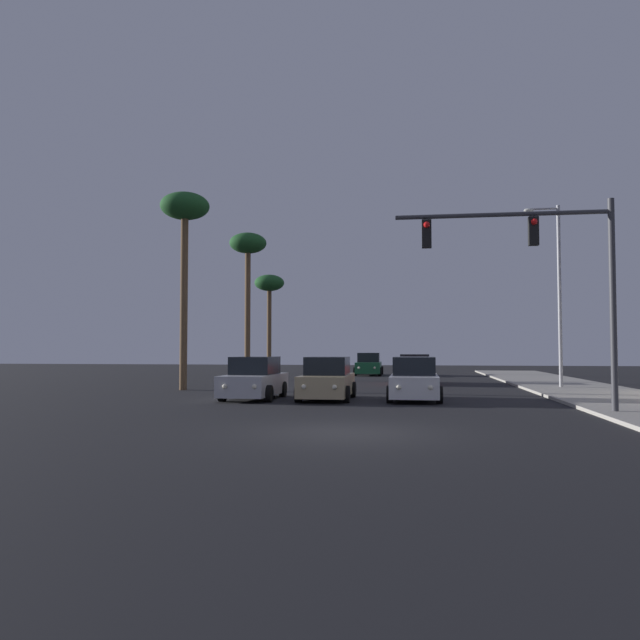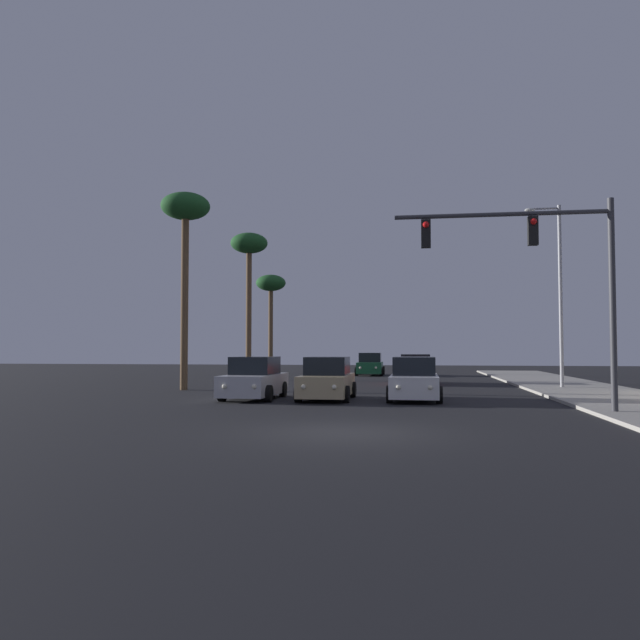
% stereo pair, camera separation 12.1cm
% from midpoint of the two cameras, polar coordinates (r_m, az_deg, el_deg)
% --- Properties ---
extents(ground_plane, '(120.00, 120.00, 0.00)m').
position_cam_midpoint_polar(ground_plane, '(15.24, 2.19, -10.21)').
color(ground_plane, black).
extents(sidewalk_right, '(5.00, 60.00, 0.12)m').
position_cam_midpoint_polar(sidewalk_right, '(26.31, 25.90, -6.61)').
color(sidewalk_right, '#9E998E').
rests_on(sidewalk_right, ground).
extents(car_tan, '(2.04, 4.31, 1.68)m').
position_cam_midpoint_polar(car_tan, '(24.61, 0.51, -5.53)').
color(car_tan, tan).
rests_on(car_tan, ground).
extents(car_green, '(2.04, 4.33, 1.68)m').
position_cam_midpoint_polar(car_green, '(46.87, 4.40, -4.13)').
color(car_green, '#195933').
rests_on(car_green, ground).
extents(car_silver, '(2.04, 4.34, 1.68)m').
position_cam_midpoint_polar(car_silver, '(25.08, -6.17, -5.46)').
color(car_silver, '#B7B7BC').
rests_on(car_silver, ground).
extents(car_red, '(2.04, 4.32, 1.68)m').
position_cam_midpoint_polar(car_red, '(35.90, 8.53, -4.58)').
color(car_red, maroon).
rests_on(car_red, ground).
extents(car_white, '(2.04, 4.32, 1.68)m').
position_cam_midpoint_polar(car_white, '(24.60, 8.47, -5.50)').
color(car_white, silver).
rests_on(car_white, ground).
extents(traffic_light_mast, '(6.67, 0.36, 6.50)m').
position_cam_midpoint_polar(traffic_light_mast, '(20.62, 20.01, 5.00)').
color(traffic_light_mast, '#38383D').
rests_on(traffic_light_mast, sidewalk_right).
extents(street_lamp, '(1.74, 0.24, 9.00)m').
position_cam_midpoint_polar(street_lamp, '(32.96, 20.73, 2.96)').
color(street_lamp, '#99999E').
rests_on(street_lamp, sidewalk_right).
extents(palm_tree_near, '(2.40, 2.40, 9.66)m').
position_cam_midpoint_polar(palm_tree_near, '(31.68, -12.37, 9.08)').
color(palm_tree_near, brown).
rests_on(palm_tree_near, ground).
extents(palm_tree_far, '(2.40, 2.40, 7.96)m').
position_cam_midpoint_polar(palm_tree_far, '(50.55, -4.72, 2.95)').
color(palm_tree_far, brown).
rests_on(palm_tree_far, ground).
extents(palm_tree_mid, '(2.40, 2.40, 9.50)m').
position_cam_midpoint_polar(palm_tree_mid, '(40.88, -6.69, 6.20)').
color(palm_tree_mid, brown).
rests_on(palm_tree_mid, ground).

